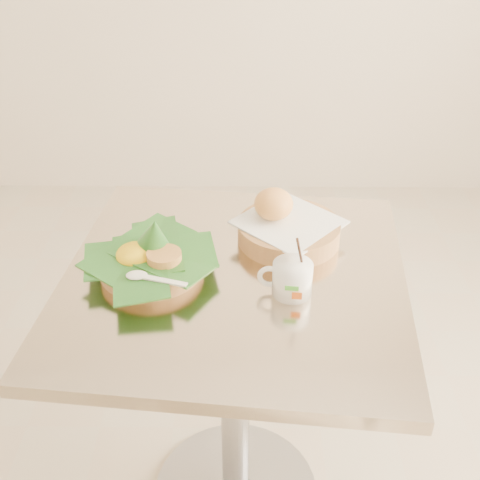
{
  "coord_description": "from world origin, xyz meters",
  "views": [
    {
      "loc": [
        0.22,
        -1.0,
        1.48
      ],
      "look_at": [
        0.21,
        0.02,
        0.82
      ],
      "focal_mm": 45.0,
      "sensor_mm": 36.0,
      "label": 1
    }
  ],
  "objects_px": {
    "coffee_mug": "(291,278)",
    "cafe_table": "(235,352)",
    "rice_basket": "(151,256)",
    "bread_basket": "(286,226)"
  },
  "relations": [
    {
      "from": "cafe_table",
      "to": "bread_basket",
      "type": "bearing_deg",
      "value": 49.51
    },
    {
      "from": "cafe_table",
      "to": "bread_basket",
      "type": "xyz_separation_m",
      "value": [
        0.11,
        0.13,
        0.26
      ]
    },
    {
      "from": "coffee_mug",
      "to": "cafe_table",
      "type": "bearing_deg",
      "value": 151.16
    },
    {
      "from": "cafe_table",
      "to": "rice_basket",
      "type": "height_order",
      "value": "rice_basket"
    },
    {
      "from": "bread_basket",
      "to": "coffee_mug",
      "type": "height_order",
      "value": "coffee_mug"
    },
    {
      "from": "rice_basket",
      "to": "bread_basket",
      "type": "xyz_separation_m",
      "value": [
        0.29,
        0.12,
        -0.0
      ]
    },
    {
      "from": "cafe_table",
      "to": "rice_basket",
      "type": "bearing_deg",
      "value": 176.6
    },
    {
      "from": "rice_basket",
      "to": "bread_basket",
      "type": "relative_size",
      "value": 0.98
    },
    {
      "from": "coffee_mug",
      "to": "bread_basket",
      "type": "bearing_deg",
      "value": 89.75
    },
    {
      "from": "rice_basket",
      "to": "bread_basket",
      "type": "bearing_deg",
      "value": 23.13
    }
  ]
}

